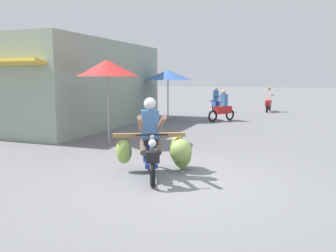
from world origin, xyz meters
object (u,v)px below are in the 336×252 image
(market_umbrella_further_along, at_px, (168,75))
(motorbike_distant_far_ahead, at_px, (268,102))
(motorbike_distant_ahead_left, at_px, (216,102))
(motorbike_distant_ahead_right, at_px, (223,108))
(market_umbrella_near_shop, at_px, (107,68))
(motorbike_main_loaded, at_px, (162,148))

(market_umbrella_further_along, bearing_deg, motorbike_distant_far_ahead, 53.50)
(motorbike_distant_ahead_left, distance_m, motorbike_distant_ahead_right, 3.85)
(motorbike_distant_ahead_left, relative_size, market_umbrella_near_shop, 0.60)
(motorbike_main_loaded, xyz_separation_m, motorbike_distant_far_ahead, (1.08, 13.87, 0.04))
(motorbike_distant_ahead_right, bearing_deg, motorbike_distant_far_ahead, 72.21)
(motorbike_distant_ahead_left, bearing_deg, market_umbrella_further_along, -107.40)
(motorbike_main_loaded, xyz_separation_m, motorbike_distant_ahead_left, (-1.64, 12.58, 0.04))
(motorbike_main_loaded, relative_size, market_umbrella_further_along, 0.86)
(market_umbrella_further_along, bearing_deg, motorbike_distant_ahead_right, 11.03)
(motorbike_distant_ahead_right, relative_size, motorbike_distant_far_ahead, 0.87)
(motorbike_distant_ahead_right, distance_m, market_umbrella_further_along, 2.89)
(motorbike_distant_ahead_right, height_order, market_umbrella_near_shop, market_umbrella_near_shop)
(motorbike_distant_far_ahead, xyz_separation_m, market_umbrella_further_along, (-4.03, -5.44, 1.48))
(motorbike_main_loaded, xyz_separation_m, market_umbrella_near_shop, (-2.65, 2.49, 1.70))
(motorbike_distant_ahead_left, bearing_deg, motorbike_distant_far_ahead, 25.33)
(motorbike_main_loaded, height_order, market_umbrella_near_shop, market_umbrella_near_shop)
(motorbike_distant_far_ahead, bearing_deg, motorbike_distant_ahead_left, -154.67)
(motorbike_main_loaded, xyz_separation_m, market_umbrella_further_along, (-2.94, 8.43, 1.52))
(motorbike_distant_ahead_right, xyz_separation_m, market_umbrella_near_shop, (-2.14, -6.42, 1.65))
(motorbike_distant_ahead_right, relative_size, market_umbrella_further_along, 0.62)
(market_umbrella_near_shop, relative_size, market_umbrella_further_along, 1.09)
(market_umbrella_near_shop, xyz_separation_m, market_umbrella_further_along, (-0.29, 5.94, -0.18))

